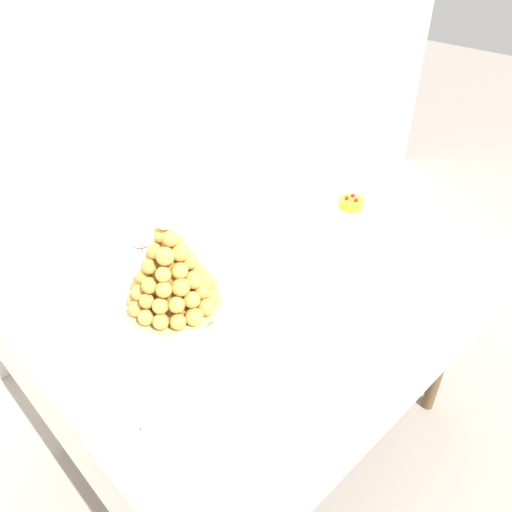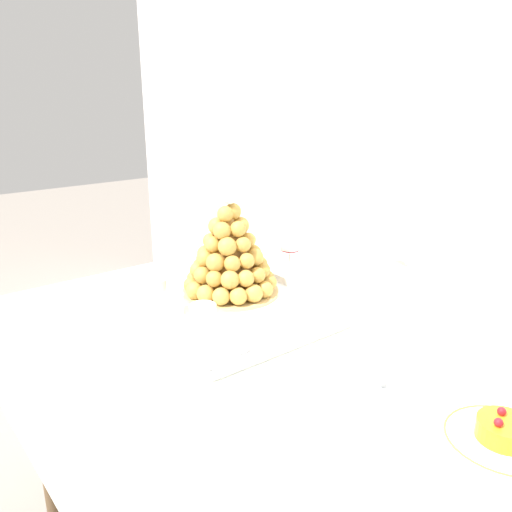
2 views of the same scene
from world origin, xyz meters
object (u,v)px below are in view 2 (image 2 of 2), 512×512
Objects in this scene: dessert_cup_centre at (174,304)px; wine_glass at (290,243)px; fruit_tart_plate at (504,435)px; dessert_cup_right at (235,338)px; dessert_cup_mid_left at (155,290)px; serving_tray at (216,301)px; macaron_goblet at (386,313)px; dessert_cup_mid_right at (203,318)px; croquembouche at (230,255)px; dessert_cup_left at (136,278)px.

wine_glass is at bearing 88.49° from dessert_cup_centre.
dessert_cup_right is at bearing -162.45° from fruit_tart_plate.
fruit_tart_plate is (0.83, 0.16, -0.02)m from dessert_cup_mid_left.
dessert_cup_centre is at bearing -90.44° from serving_tray.
dessert_cup_mid_left is at bearing -168.98° from fruit_tart_plate.
macaron_goblet is (0.61, 0.13, 0.12)m from dessert_cup_mid_left.
croquembouche is at bearing 128.81° from dessert_cup_mid_right.
dessert_cup_mid_right is (0.12, 0.01, 0.01)m from dessert_cup_centre.
fruit_tart_plate is (0.49, 0.16, -0.02)m from dessert_cup_right.
dessert_cup_mid_right is 0.37× the size of wine_glass.
dessert_cup_mid_right is at bearing -72.59° from wine_glass.
dessert_cup_mid_left is 0.64m from macaron_goblet.
dessert_cup_mid_left is 1.20× the size of dessert_cup_centre.
dessert_cup_centre and dessert_cup_right have the same top height.
serving_tray is 2.57× the size of macaron_goblet.
serving_tray is at bearing 27.19° from dessert_cup_left.
dessert_cup_right is at bearing -57.24° from wine_glass.
dessert_cup_mid_right is (0.14, -0.17, -0.08)m from croquembouche.
wine_glass is (-0.11, 0.35, 0.08)m from dessert_cup_mid_right.
dessert_cup_mid_right is 0.33× the size of fruit_tart_plate.
serving_tray is at bearing 89.56° from dessert_cup_centre.
croquembouche is 0.53m from macaron_goblet.
macaron_goblet reaches higher than dessert_cup_centre.
croquembouche is 0.18m from wine_glass.
dessert_cup_right is at bearing -33.48° from croquembouche.
dessert_cup_mid_right is 0.95× the size of dessert_cup_right.
wine_glass reaches higher than dessert_cup_mid_left.
macaron_goblet reaches higher than dessert_cup_mid_left.
fruit_tart_plate is at bearing 17.55° from dessert_cup_right.
dessert_cup_centre is 0.32× the size of wine_glass.
serving_tray is 9.80× the size of dessert_cup_right.
dessert_cup_left is at bearing 179.65° from dessert_cup_mid_right.
serving_tray is 10.28× the size of dessert_cup_mid_right.
wine_glass is at bearing 164.95° from fruit_tart_plate.
macaron_goblet is (0.51, 0.02, 0.14)m from serving_tray.
wine_glass is (-0.71, 0.19, 0.11)m from fruit_tart_plate.
dessert_cup_centre is at bearing -2.22° from dessert_cup_left.
croquembouche is at bearing 40.32° from dessert_cup_left.
dessert_cup_mid_left is at bearing -167.74° from macaron_goblet.
wine_glass is at bearing 71.94° from dessert_cup_mid_left.
dessert_cup_centre is 0.29× the size of fruit_tart_plate.
dessert_cup_left is at bearing -169.78° from macaron_goblet.
fruit_tart_plate is at bearing 3.69° from serving_tray.
dessert_cup_centre is at bearing -91.51° from wine_glass.
wine_glass reaches higher than serving_tray.
dessert_cup_centre is (-0.00, -0.12, 0.02)m from serving_tray.
macaron_goblet reaches higher than fruit_tart_plate.
dessert_cup_mid_left is at bearing -178.94° from dessert_cup_right.
dessert_cup_mid_left is at bearing -108.06° from wine_glass.
dessert_cup_mid_left reaches higher than dessert_cup_left.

